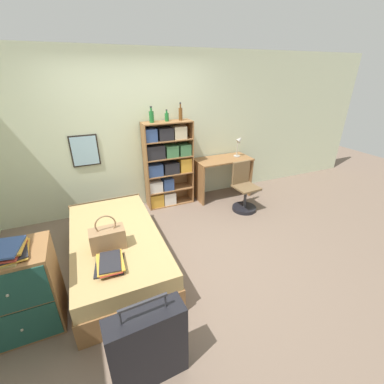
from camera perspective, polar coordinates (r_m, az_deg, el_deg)
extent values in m
plane|color=#756051|center=(3.63, -5.39, -13.23)|extent=(14.00, 14.00, 0.00)
cube|color=beige|center=(4.48, -12.61, 12.40)|extent=(10.00, 0.06, 2.60)
cube|color=black|center=(4.41, -22.71, 8.45)|extent=(0.42, 0.02, 0.49)
cube|color=#99C1D6|center=(4.40, -22.71, 8.41)|extent=(0.38, 0.01, 0.45)
cube|color=olive|center=(3.45, -16.08, -13.51)|extent=(1.03, 1.98, 0.30)
cube|color=tan|center=(3.31, -16.59, -10.20)|extent=(1.00, 1.95, 0.19)
cube|color=olive|center=(4.21, -18.23, -4.63)|extent=(1.03, 0.04, 0.49)
cube|color=#93704C|center=(2.98, -18.21, -9.83)|extent=(0.37, 0.19, 0.23)
torus|color=#93704C|center=(2.88, -18.70, -6.86)|extent=(0.22, 0.02, 0.22)
cube|color=#232328|center=(2.79, -17.85, -15.32)|extent=(0.32, 0.35, 0.02)
cube|color=#99894C|center=(2.78, -17.80, -14.89)|extent=(0.26, 0.36, 0.02)
cube|color=#B2382D|center=(2.75, -17.80, -14.91)|extent=(0.23, 0.36, 0.01)
cube|color=gold|center=(2.75, -17.72, -14.65)|extent=(0.27, 0.36, 0.01)
cube|color=#232328|center=(2.74, -17.76, -14.49)|extent=(0.24, 0.35, 0.01)
cube|color=black|center=(2.31, -9.74, -30.80)|extent=(0.60, 0.23, 0.70)
cylinder|color=#2D2D33|center=(1.98, -15.65, -25.37)|extent=(0.01, 0.01, 0.12)
cylinder|color=#2D2D33|center=(2.02, -5.89, -22.88)|extent=(0.01, 0.01, 0.12)
cube|color=#2D2D33|center=(1.95, -10.83, -23.04)|extent=(0.35, 0.04, 0.02)
cube|color=olive|center=(2.98, -33.88, -17.77)|extent=(0.63, 0.49, 0.86)
cube|color=#1E4C42|center=(2.93, -33.56, -24.02)|extent=(0.59, 0.01, 0.39)
sphere|color=#B2A893|center=(2.92, -33.59, -24.19)|extent=(0.02, 0.02, 0.02)
cube|color=#1E4C42|center=(2.66, -35.75, -17.99)|extent=(0.59, 0.01, 0.39)
sphere|color=#B2A893|center=(2.65, -35.79, -18.16)|extent=(0.02, 0.02, 0.02)
cube|color=#99894C|center=(2.69, -35.79, -11.27)|extent=(0.26, 0.37, 0.01)
cube|color=gold|center=(2.69, -35.40, -10.97)|extent=(0.30, 0.35, 0.01)
cube|color=#232328|center=(2.69, -35.57, -10.70)|extent=(0.32, 0.38, 0.01)
cube|color=#B2382D|center=(2.67, -35.83, -10.72)|extent=(0.27, 0.33, 0.02)
cube|color=gold|center=(2.68, -35.84, -10.16)|extent=(0.27, 0.28, 0.02)
cube|color=#334C84|center=(2.65, -35.99, -10.07)|extent=(0.26, 0.34, 0.02)
cube|color=olive|center=(4.46, -10.22, 5.22)|extent=(0.02, 0.30, 1.51)
cube|color=olive|center=(4.70, -0.41, 6.67)|extent=(0.02, 0.30, 1.51)
cube|color=olive|center=(4.69, -5.76, 6.52)|extent=(0.84, 0.01, 1.51)
cube|color=olive|center=(4.86, -4.85, -2.33)|extent=(0.80, 0.30, 0.02)
cube|color=olive|center=(4.73, -4.98, 0.81)|extent=(0.80, 0.30, 0.02)
cube|color=olive|center=(4.62, -5.12, 4.22)|extent=(0.80, 0.30, 0.02)
cube|color=olive|center=(4.52, -5.27, 7.79)|extent=(0.80, 0.30, 0.02)
cube|color=olive|center=(4.44, -5.42, 11.50)|extent=(0.80, 0.30, 0.02)
cube|color=olive|center=(4.38, -5.58, 15.22)|extent=(0.80, 0.30, 0.02)
cube|color=gold|center=(4.72, -7.98, -1.63)|extent=(0.24, 0.22, 0.24)
cube|color=silver|center=(4.78, -5.19, -1.19)|extent=(0.22, 0.22, 0.22)
cube|color=silver|center=(4.61, -8.23, 1.35)|extent=(0.23, 0.22, 0.19)
cube|color=#334C84|center=(4.66, -5.48, 1.95)|extent=(0.18, 0.22, 0.21)
cube|color=#334C84|center=(4.49, -8.33, 4.95)|extent=(0.25, 0.22, 0.20)
cube|color=#232328|center=(4.57, -4.80, 5.45)|extent=(0.26, 0.22, 0.20)
cube|color=gold|center=(4.65, -1.71, 6.19)|extent=(0.20, 0.22, 0.24)
cube|color=#232328|center=(4.40, -8.28, 8.83)|extent=(0.30, 0.22, 0.23)
cube|color=#427A4C|center=(4.49, -4.69, 9.13)|extent=(0.21, 0.22, 0.20)
cube|color=#427A4C|center=(4.56, -1.82, 9.46)|extent=(0.20, 0.22, 0.19)
cube|color=#334C84|center=(4.32, -9.27, 12.43)|extent=(0.19, 0.22, 0.21)
cube|color=#232328|center=(4.38, -6.05, 12.76)|extent=(0.24, 0.22, 0.20)
cube|color=beige|center=(4.46, -2.93, 13.14)|extent=(0.21, 0.22, 0.21)
cylinder|color=#1E6B2D|center=(4.30, -8.99, 16.17)|extent=(0.08, 0.08, 0.18)
cylinder|color=#1E6B2D|center=(4.28, -9.10, 17.69)|extent=(0.03, 0.03, 0.06)
cylinder|color=#232328|center=(4.28, -9.13, 18.18)|extent=(0.03, 0.03, 0.02)
cylinder|color=#1E6B2D|center=(4.39, -5.63, 16.23)|extent=(0.07, 0.07, 0.13)
cylinder|color=#1E6B2D|center=(4.37, -5.67, 17.33)|extent=(0.03, 0.03, 0.04)
cylinder|color=#232328|center=(4.37, -5.69, 17.70)|extent=(0.03, 0.03, 0.01)
cylinder|color=brown|center=(4.45, -2.57, 16.90)|extent=(0.06, 0.06, 0.20)
cylinder|color=brown|center=(4.43, -2.60, 18.58)|extent=(0.03, 0.03, 0.06)
cylinder|color=#232328|center=(4.43, -2.62, 19.13)|extent=(0.03, 0.03, 0.02)
cube|color=olive|center=(4.87, 6.96, 7.23)|extent=(1.06, 0.52, 0.02)
cube|color=olive|center=(4.78, 1.43, 2.13)|extent=(0.03, 0.48, 0.75)
cube|color=olive|center=(5.26, 11.56, 3.82)|extent=(0.03, 0.48, 0.75)
cylinder|color=#ADA89E|center=(5.03, 9.90, 7.89)|extent=(0.12, 0.12, 0.02)
cylinder|color=#ADA89E|center=(4.99, 10.03, 9.54)|extent=(0.02, 0.02, 0.29)
cone|color=#ADA89E|center=(4.97, 10.54, 11.44)|extent=(0.14, 0.10, 0.14)
cylinder|color=black|center=(4.69, 11.50, -3.56)|extent=(0.42, 0.42, 0.06)
cylinder|color=#333338|center=(4.61, 11.70, -1.57)|extent=(0.05, 0.05, 0.43)
cube|color=brown|center=(4.51, 11.95, 1.02)|extent=(0.41, 0.41, 0.03)
cube|color=brown|center=(4.56, 10.81, 4.30)|extent=(0.35, 0.06, 0.40)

